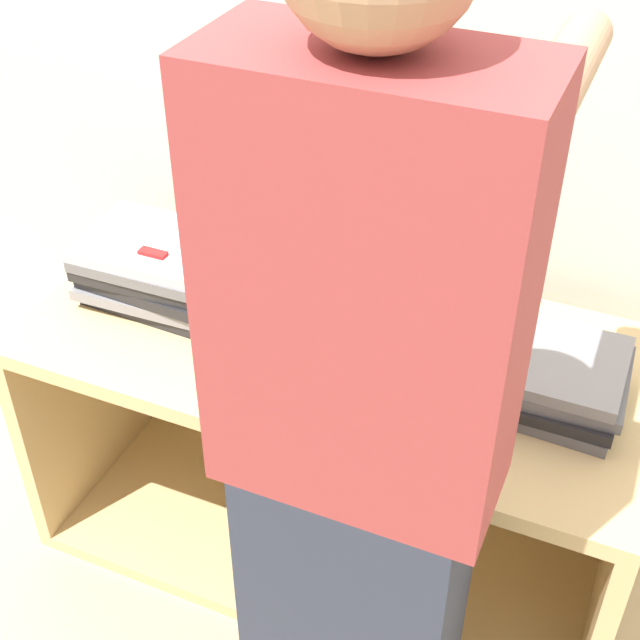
{
  "coord_description": "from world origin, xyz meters",
  "views": [
    {
      "loc": [
        0.53,
        -1.02,
        1.75
      ],
      "look_at": [
        0.0,
        0.22,
        0.73
      ],
      "focal_mm": 50.0,
      "sensor_mm": 36.0,
      "label": 1
    }
  ],
  "objects_px": {
    "laptop_stack_left": "(171,271)",
    "laptop_stack_right": "(527,371)",
    "person": "(362,454)",
    "laptop_open": "(347,308)"
  },
  "relations": [
    {
      "from": "laptop_stack_left",
      "to": "laptop_stack_right",
      "type": "distance_m",
      "value": 0.77
    },
    {
      "from": "laptop_stack_left",
      "to": "laptop_stack_right",
      "type": "height_order",
      "value": "laptop_stack_left"
    },
    {
      "from": "laptop_stack_left",
      "to": "person",
      "type": "relative_size",
      "value": 0.23
    },
    {
      "from": "laptop_stack_left",
      "to": "person",
      "type": "height_order",
      "value": "person"
    },
    {
      "from": "laptop_open",
      "to": "laptop_stack_left",
      "type": "distance_m",
      "value": 0.39
    },
    {
      "from": "laptop_stack_right",
      "to": "person",
      "type": "bearing_deg",
      "value": -108.15
    },
    {
      "from": "laptop_open",
      "to": "person",
      "type": "relative_size",
      "value": 0.22
    },
    {
      "from": "laptop_stack_left",
      "to": "person",
      "type": "xyz_separation_m",
      "value": [
        0.62,
        -0.47,
        0.14
      ]
    },
    {
      "from": "laptop_open",
      "to": "person",
      "type": "distance_m",
      "value": 0.59
    },
    {
      "from": "laptop_open",
      "to": "laptop_stack_left",
      "type": "height_order",
      "value": "laptop_open"
    }
  ]
}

